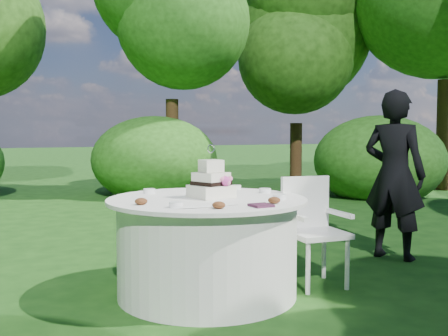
{
  "coord_description": "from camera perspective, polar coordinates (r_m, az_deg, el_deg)",
  "views": [
    {
      "loc": [
        -1.76,
        -3.67,
        1.29
      ],
      "look_at": [
        0.15,
        0.0,
        1.0
      ],
      "focal_mm": 42.0,
      "sensor_mm": 36.0,
      "label": 1
    }
  ],
  "objects": [
    {
      "name": "feather_plume",
      "position": [
        3.61,
        -1.66,
        -4.17
      ],
      "size": [
        0.48,
        0.07,
        0.01
      ],
      "primitive_type": "ellipsoid",
      "color": "white",
      "rests_on": "table"
    },
    {
      "name": "cake",
      "position": [
        4.11,
        -1.37,
        -1.67
      ],
      "size": [
        0.32,
        0.32,
        0.42
      ],
      "color": "silver",
      "rests_on": "table"
    },
    {
      "name": "chair",
      "position": [
        4.51,
        9.53,
        -5.88
      ],
      "size": [
        0.51,
        0.5,
        0.9
      ],
      "color": "silver",
      "rests_on": "ground"
    },
    {
      "name": "ground",
      "position": [
        4.27,
        -1.84,
        -13.58
      ],
      "size": [
        80.0,
        80.0,
        0.0
      ],
      "primitive_type": "plane",
      "color": "#153D10",
      "rests_on": "ground"
    },
    {
      "name": "napkins",
      "position": [
        3.64,
        4.07,
        -4.08
      ],
      "size": [
        0.14,
        0.14,
        0.02
      ],
      "primitive_type": "cube",
      "color": "#421C34",
      "rests_on": "table"
    },
    {
      "name": "table",
      "position": [
        4.17,
        -1.85,
        -8.49
      ],
      "size": [
        1.56,
        1.56,
        0.77
      ],
      "color": "white",
      "rests_on": "ground"
    },
    {
      "name": "guest",
      "position": [
        5.56,
        18.04,
        -0.7
      ],
      "size": [
        0.63,
        0.73,
        1.7
      ],
      "primitive_type": "imported",
      "rotation": [
        0.0,
        0.0,
        2.0
      ],
      "color": "black",
      "rests_on": "ground"
    },
    {
      "name": "petal_cups",
      "position": [
        3.67,
        -1.36,
        -3.74
      ],
      "size": [
        0.96,
        0.51,
        0.05
      ],
      "color": "#562D16",
      "rests_on": "table"
    },
    {
      "name": "votives",
      "position": [
        4.21,
        -0.22,
        -2.8
      ],
      "size": [
        1.09,
        0.96,
        0.04
      ],
      "color": "white",
      "rests_on": "table"
    }
  ]
}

